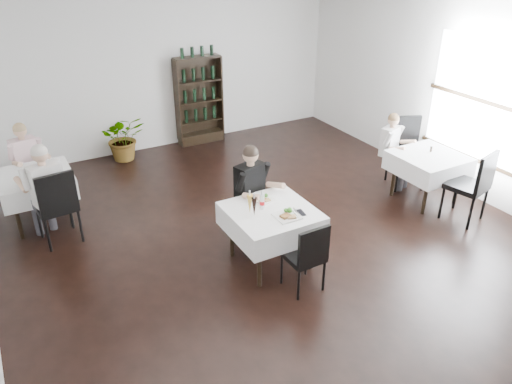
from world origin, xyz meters
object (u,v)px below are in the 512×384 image
potted_tree (124,138)px  diner_main (254,189)px  wine_shelf (199,101)px  main_table (271,220)px

potted_tree → diner_main: 3.74m
wine_shelf → diner_main: bearing=-102.5°
potted_tree → wine_shelf: bearing=4.9°
diner_main → potted_tree: bearing=101.7°
main_table → diner_main: size_ratio=0.74×
potted_tree → main_table: bearing=-80.6°
main_table → diner_main: 0.57m
wine_shelf → potted_tree: wine_shelf is taller
main_table → diner_main: bearing=83.5°
wine_shelf → main_table: wine_shelf is taller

